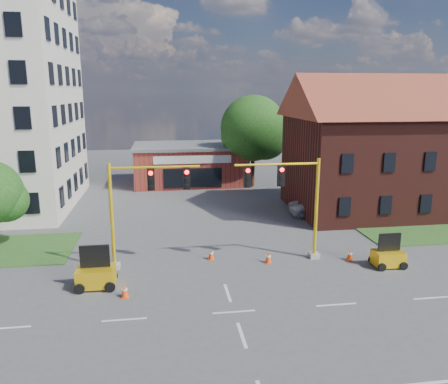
# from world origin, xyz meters

# --- Properties ---
(ground) EXTENTS (120.00, 120.00, 0.00)m
(ground) POSITION_xyz_m (0.00, 0.00, 0.00)
(ground) COLOR #49494B
(ground) RESTS_ON ground
(lane_markings) EXTENTS (60.00, 36.00, 0.01)m
(lane_markings) POSITION_xyz_m (0.00, -3.00, 0.01)
(lane_markings) COLOR silver
(lane_markings) RESTS_ON ground
(brick_shop) EXTENTS (12.40, 8.40, 4.30)m
(brick_shop) POSITION_xyz_m (0.00, 29.98, 2.16)
(brick_shop) COLOR maroon
(brick_shop) RESTS_ON ground
(townhouse_row) EXTENTS (21.00, 11.00, 11.50)m
(townhouse_row) POSITION_xyz_m (18.00, 16.00, 5.93)
(townhouse_row) COLOR #441914
(townhouse_row) RESTS_ON ground
(tree_large) EXTENTS (7.27, 6.92, 9.70)m
(tree_large) POSITION_xyz_m (6.85, 27.08, 5.98)
(tree_large) COLOR #3D2416
(tree_large) RESTS_ON ground
(signal_mast_west) EXTENTS (5.30, 0.60, 6.20)m
(signal_mast_west) POSITION_xyz_m (-4.36, 6.00, 3.92)
(signal_mast_west) COLOR gray
(signal_mast_west) RESTS_ON ground
(signal_mast_east) EXTENTS (5.30, 0.60, 6.20)m
(signal_mast_east) POSITION_xyz_m (4.36, 6.00, 3.92)
(signal_mast_east) COLOR gray
(signal_mast_east) RESTS_ON ground
(trailer_west) EXTENTS (1.95, 1.31, 2.21)m
(trailer_west) POSITION_xyz_m (-6.69, 3.62, 0.69)
(trailer_west) COLOR yellow
(trailer_west) RESTS_ON ground
(trailer_east) EXTENTS (1.72, 1.16, 1.94)m
(trailer_east) POSITION_xyz_m (9.80, 4.07, 0.61)
(trailer_east) COLOR yellow
(trailer_east) RESTS_ON ground
(cone_a) EXTENTS (0.40, 0.40, 0.70)m
(cone_a) POSITION_xyz_m (-5.14, 2.23, 0.34)
(cone_a) COLOR #E8400C
(cone_a) RESTS_ON ground
(cone_b) EXTENTS (0.40, 0.40, 0.70)m
(cone_b) POSITION_xyz_m (-0.31, 6.62, 0.34)
(cone_b) COLOR #E8400C
(cone_b) RESTS_ON ground
(cone_c) EXTENTS (0.40, 0.40, 0.70)m
(cone_c) POSITION_xyz_m (3.01, 5.59, 0.34)
(cone_c) COLOR #E8400C
(cone_c) RESTS_ON ground
(cone_d) EXTENTS (0.40, 0.40, 0.70)m
(cone_d) POSITION_xyz_m (8.00, 5.29, 0.34)
(cone_d) COLOR #E8400C
(cone_d) RESTS_ON ground
(pickup_white) EXTENTS (5.19, 2.68, 1.40)m
(pickup_white) POSITION_xyz_m (9.68, 14.98, 0.70)
(pickup_white) COLOR silver
(pickup_white) RESTS_ON ground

